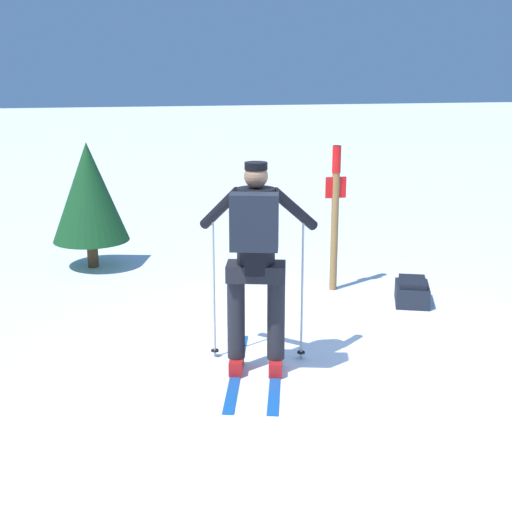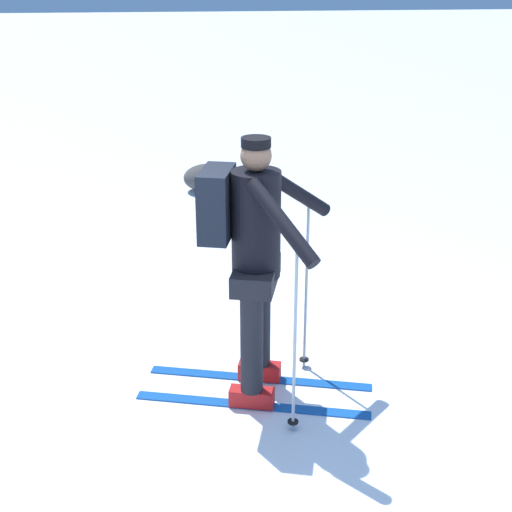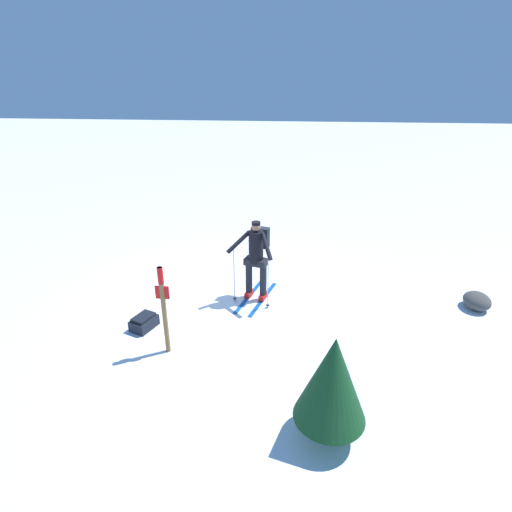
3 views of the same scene
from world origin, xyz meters
The scene contains 6 objects.
ground_plane centered at (0.00, 0.00, 0.00)m, with size 80.00×80.00×0.00m, color white.
skier centered at (-0.02, -0.65, 1.05)m, with size 1.66×1.03×1.81m.
dropped_backpack centered at (-1.45, 1.43, 0.13)m, with size 0.60×0.51×0.28m.
trail_marker centered at (-2.12, 0.74, 0.99)m, with size 0.10×0.24×1.68m.
rock_boulder centered at (0.03, -5.38, 0.17)m, with size 0.64×0.54×0.35m, color #474442.
pine_tree centered at (-3.70, -2.02, 0.98)m, with size 0.97×0.97×1.62m.
Camera 3 is at (-7.81, -1.47, 4.52)m, focal length 28.00 mm.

